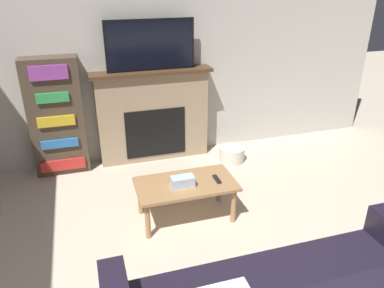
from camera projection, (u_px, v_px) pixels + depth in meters
wall_back at (162, 53)px, 4.62m from camera, size 6.12×0.06×2.70m
fireplace at (153, 115)px, 4.77m from camera, size 1.49×0.28×1.18m
tv at (150, 45)px, 4.38m from camera, size 1.06×0.03×0.60m
coffee_table at (186, 188)px, 3.64m from camera, size 0.97×0.53×0.40m
tissue_box at (183, 181)px, 3.54m from camera, size 0.22×0.12×0.10m
remote_control at (217, 179)px, 3.66m from camera, size 0.04×0.15×0.02m
bookshelf at (57, 117)px, 4.40m from camera, size 0.62×0.29×1.41m
storage_basket at (232, 154)px, 4.88m from camera, size 0.33×0.33×0.19m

